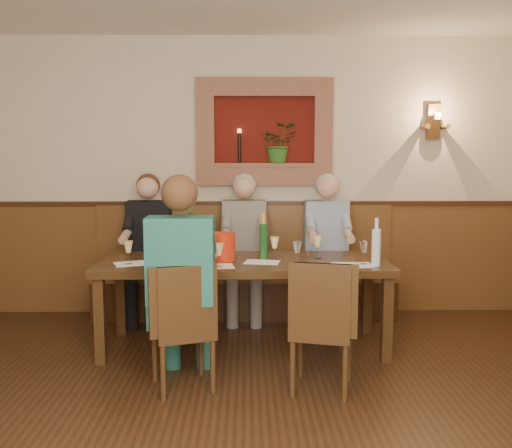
{
  "coord_description": "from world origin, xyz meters",
  "views": [
    {
      "loc": [
        0.02,
        -2.84,
        1.65
      ],
      "look_at": [
        0.1,
        1.9,
        1.05
      ],
      "focal_mm": 40.0,
      "sensor_mm": 36.0,
      "label": 1
    }
  ],
  "objects": [
    {
      "name": "wine_glass_2",
      "position": [
        -0.93,
        1.69,
        0.85
      ],
      "size": [
        0.08,
        0.08,
        0.19
      ],
      "primitive_type": null,
      "color": "#FDEC97",
      "rests_on": "dining_table"
    },
    {
      "name": "wine_glass_3",
      "position": [
        -0.2,
        1.56,
        0.85
      ],
      "size": [
        0.08,
        0.08,
        0.19
      ],
      "primitive_type": null,
      "color": "#FDEC97",
      "rests_on": "dining_table"
    },
    {
      "name": "tasting_sheet_c",
      "position": [
        0.86,
        1.64,
        0.75
      ],
      "size": [
        0.32,
        0.23,
        0.0
      ],
      "primitive_type": "cube",
      "rotation": [
        0.0,
        0.0,
        -0.02
      ],
      "color": "white",
      "rests_on": "dining_table"
    },
    {
      "name": "wine_glass_4",
      "position": [
        0.26,
        1.89,
        0.85
      ],
      "size": [
        0.08,
        0.08,
        0.19
      ],
      "primitive_type": null,
      "color": "#FDEC97",
      "rests_on": "dining_table"
    },
    {
      "name": "tasting_sheet_a",
      "position": [
        -0.89,
        1.73,
        0.75
      ],
      "size": [
        0.36,
        0.31,
        0.0
      ],
      "primitive_type": "cube",
      "rotation": [
        0.0,
        0.0,
        0.36
      ],
      "color": "white",
      "rests_on": "dining_table"
    },
    {
      "name": "chair_near_left",
      "position": [
        -0.42,
        1.0,
        0.26
      ],
      "size": [
        0.5,
        0.5,
        0.9
      ],
      "rotation": [
        0.0,
        0.0,
        0.32
      ],
      "color": "#352010",
      "rests_on": "ground"
    },
    {
      "name": "person_bench_left",
      "position": [
        -0.95,
        2.69,
        0.6
      ],
      "size": [
        0.43,
        0.52,
        1.44
      ],
      "color": "black",
      "rests_on": "ground"
    },
    {
      "name": "bench",
      "position": [
        0.0,
        2.79,
        0.33
      ],
      "size": [
        3.0,
        0.45,
        1.11
      ],
      "color": "#381E0F",
      "rests_on": "ground"
    },
    {
      "name": "wine_glass_6",
      "position": [
        0.63,
        1.94,
        0.85
      ],
      "size": [
        0.08,
        0.08,
        0.19
      ],
      "primitive_type": null,
      "color": "#FDEC97",
      "rests_on": "dining_table"
    },
    {
      "name": "chair_near_right",
      "position": [
        0.54,
        0.96,
        0.27
      ],
      "size": [
        0.5,
        0.5,
        0.93
      ],
      "rotation": [
        0.0,
        0.0,
        -0.25
      ],
      "color": "#352010",
      "rests_on": "ground"
    },
    {
      "name": "room_shell",
      "position": [
        0.0,
        0.0,
        1.89
      ],
      "size": [
        6.04,
        6.04,
        2.82
      ],
      "color": "beige",
      "rests_on": "ground"
    },
    {
      "name": "wine_glass_0",
      "position": [
        0.43,
        1.67,
        0.85
      ],
      "size": [
        0.08,
        0.08,
        0.19
      ],
      "primitive_type": null,
      "color": "white",
      "rests_on": "dining_table"
    },
    {
      "name": "wine_bottle_green_b",
      "position": [
        -0.46,
        2.02,
        0.91
      ],
      "size": [
        0.09,
        0.09,
        0.39
      ],
      "rotation": [
        0.0,
        0.0,
        0.21
      ],
      "color": "#19471E",
      "rests_on": "dining_table"
    },
    {
      "name": "person_bench_right",
      "position": [
        0.81,
        2.69,
        0.6
      ],
      "size": [
        0.43,
        0.52,
        1.44
      ],
      "color": "navy",
      "rests_on": "ground"
    },
    {
      "name": "tasting_sheet_d",
      "position": [
        -0.23,
        1.6,
        0.75
      ],
      "size": [
        0.32,
        0.25,
        0.0
      ],
      "primitive_type": "cube",
      "rotation": [
        0.0,
        0.0,
        0.15
      ],
      "color": "white",
      "rests_on": "dining_table"
    },
    {
      "name": "spittoon_bucket",
      "position": [
        -0.18,
        1.85,
        0.87
      ],
      "size": [
        0.21,
        0.21,
        0.23
      ],
      "primitive_type": "cylinder",
      "rotation": [
        0.0,
        0.0,
        -0.01
      ],
      "color": "red",
      "rests_on": "dining_table"
    },
    {
      "name": "wall_niche",
      "position": [
        0.24,
        2.94,
        1.81
      ],
      "size": [
        1.36,
        0.3,
        1.06
      ],
      "color": "#56120C",
      "rests_on": "ground"
    },
    {
      "name": "wine_glass_7",
      "position": [
        -0.56,
        1.69,
        0.85
      ],
      "size": [
        0.08,
        0.08,
        0.19
      ],
      "primitive_type": null,
      "color": "#FDEC97",
      "rests_on": "dining_table"
    },
    {
      "name": "wine_glass_1",
      "position": [
        -0.23,
        2.0,
        0.85
      ],
      "size": [
        0.08,
        0.08,
        0.19
      ],
      "primitive_type": null,
      "color": "white",
      "rests_on": "dining_table"
    },
    {
      "name": "person_bench_mid",
      "position": [
        -0.0,
        2.69,
        0.6
      ],
      "size": [
        0.43,
        0.53,
        1.45
      ],
      "color": "#625C59",
      "rests_on": "ground"
    },
    {
      "name": "wine_glass_5",
      "position": [
        0.96,
        1.66,
        0.85
      ],
      "size": [
        0.08,
        0.08,
        0.19
      ],
      "primitive_type": null,
      "color": "white",
      "rests_on": "dining_table"
    },
    {
      "name": "dining_table",
      "position": [
        0.0,
        1.85,
        0.68
      ],
      "size": [
        2.4,
        0.9,
        0.75
      ],
      "color": "#352010",
      "rests_on": "ground"
    },
    {
      "name": "wine_glass_8",
      "position": [
        -0.75,
        1.95,
        0.85
      ],
      "size": [
        0.08,
        0.08,
        0.19
      ],
      "primitive_type": null,
      "color": "white",
      "rests_on": "dining_table"
    },
    {
      "name": "person_chair_front",
      "position": [
        -0.43,
        1.07,
        0.63
      ],
      "size": [
        0.45,
        0.56,
        1.5
      ],
      "color": "navy",
      "rests_on": "ground"
    },
    {
      "name": "wine_bottle_green_a",
      "position": [
        0.16,
        1.9,
        0.91
      ],
      "size": [
        0.08,
        0.08,
        0.39
      ],
      "rotation": [
        0.0,
        0.0,
        0.2
      ],
      "color": "#19471E",
      "rests_on": "dining_table"
    },
    {
      "name": "water_bottle",
      "position": [
        1.05,
        1.61,
        0.91
      ],
      "size": [
        0.09,
        0.09,
        0.38
      ],
      "rotation": [
        0.0,
        0.0,
        -0.34
      ],
      "color": "silver",
      "rests_on": "dining_table"
    },
    {
      "name": "tasting_sheet_b",
      "position": [
        0.15,
        1.77,
        0.75
      ],
      "size": [
        0.31,
        0.25,
        0.0
      ],
      "primitive_type": "cube",
      "rotation": [
        0.0,
        0.0,
        -0.19
      ],
      "color": "white",
      "rests_on": "dining_table"
    },
    {
      "name": "wainscoting",
      "position": [
        0.0,
        -0.0,
        0.59
      ],
      "size": [
        6.02,
        6.02,
        1.15
      ],
      "color": "brown",
      "rests_on": "ground"
    },
    {
      "name": "wall_sconce",
      "position": [
        1.9,
        2.93,
        1.94
      ],
      "size": [
        0.25,
        0.2,
        0.35
      ],
      "color": "brown",
      "rests_on": "ground"
    }
  ]
}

